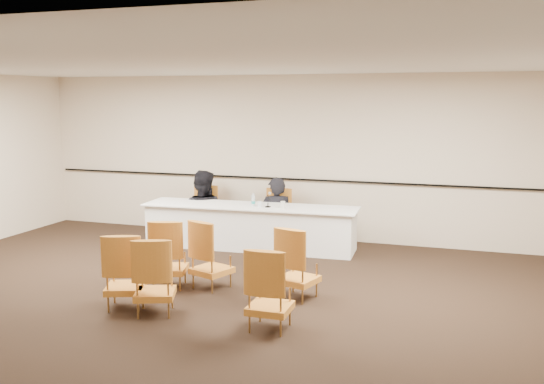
# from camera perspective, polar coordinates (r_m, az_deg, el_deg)

# --- Properties ---
(floor) EXTENTS (10.00, 10.00, 0.00)m
(floor) POSITION_cam_1_polar(r_m,az_deg,el_deg) (7.82, -7.07, -10.45)
(floor) COLOR black
(floor) RESTS_ON ground
(ceiling) EXTENTS (10.00, 10.00, 0.00)m
(ceiling) POSITION_cam_1_polar(r_m,az_deg,el_deg) (7.40, -7.52, 12.07)
(ceiling) COLOR silver
(ceiling) RESTS_ON ground
(wall_back) EXTENTS (10.00, 0.04, 3.00)m
(wall_back) POSITION_cam_1_polar(r_m,az_deg,el_deg) (11.17, 1.66, 3.30)
(wall_back) COLOR beige
(wall_back) RESTS_ON ground
(wall_rail) EXTENTS (9.80, 0.04, 0.03)m
(wall_rail) POSITION_cam_1_polar(r_m,az_deg,el_deg) (11.18, 1.60, 1.24)
(wall_rail) COLOR black
(wall_rail) RESTS_ON wall_back
(panel_table) EXTENTS (3.77, 1.07, 0.75)m
(panel_table) POSITION_cam_1_polar(r_m,az_deg,el_deg) (10.49, -2.08, -3.29)
(panel_table) COLOR white
(panel_table) RESTS_ON ground
(panelist_main) EXTENTS (0.72, 0.59, 1.68)m
(panelist_main) POSITION_cam_1_polar(r_m,az_deg,el_deg) (10.94, 0.40, -2.96)
(panelist_main) COLOR black
(panelist_main) RESTS_ON ground
(panelist_main_chair) EXTENTS (0.53, 0.53, 0.95)m
(panelist_main_chair) POSITION_cam_1_polar(r_m,az_deg,el_deg) (10.91, 0.40, -2.27)
(panelist_main_chair) COLOR #A8641E
(panelist_main_chair) RESTS_ON ground
(panelist_second) EXTENTS (0.96, 0.78, 1.83)m
(panelist_second) POSITION_cam_1_polar(r_m,az_deg,el_deg) (11.38, -6.57, -2.54)
(panelist_second) COLOR black
(panelist_second) RESTS_ON ground
(panelist_second_chair) EXTENTS (0.53, 0.53, 0.95)m
(panelist_second_chair) POSITION_cam_1_polar(r_m,az_deg,el_deg) (11.35, -6.58, -1.89)
(panelist_second_chair) COLOR #A8641E
(panelist_second_chair) RESTS_ON ground
(papers) EXTENTS (0.34, 0.28, 0.00)m
(papers) POSITION_cam_1_polar(r_m,az_deg,el_deg) (10.25, 0.51, -1.44)
(papers) COLOR white
(papers) RESTS_ON panel_table
(microphone) EXTENTS (0.10, 0.19, 0.25)m
(microphone) POSITION_cam_1_polar(r_m,az_deg,el_deg) (10.22, -0.39, -0.76)
(microphone) COLOR black
(microphone) RESTS_ON panel_table
(water_bottle) EXTENTS (0.07, 0.07, 0.22)m
(water_bottle) POSITION_cam_1_polar(r_m,az_deg,el_deg) (10.37, -1.78, -0.72)
(water_bottle) COLOR teal
(water_bottle) RESTS_ON panel_table
(drinking_glass) EXTENTS (0.07, 0.07, 0.10)m
(drinking_glass) POSITION_cam_1_polar(r_m,az_deg,el_deg) (10.25, -1.17, -1.16)
(drinking_glass) COLOR white
(drinking_glass) RESTS_ON panel_table
(coffee_cup) EXTENTS (0.09, 0.09, 0.12)m
(coffee_cup) POSITION_cam_1_polar(r_m,az_deg,el_deg) (10.13, 1.03, -1.22)
(coffee_cup) COLOR silver
(coffee_cup) RESTS_ON panel_table
(aud_chair_front_left) EXTENTS (0.62, 0.62, 0.95)m
(aud_chair_front_left) POSITION_cam_1_polar(r_m,az_deg,el_deg) (8.44, -9.67, -5.69)
(aud_chair_front_left) COLOR #A8641E
(aud_chair_front_left) RESTS_ON ground
(aud_chair_front_mid) EXTENTS (0.64, 0.64, 0.95)m
(aud_chair_front_mid) POSITION_cam_1_polar(r_m,az_deg,el_deg) (8.31, -5.71, -5.83)
(aud_chair_front_mid) COLOR #A8641E
(aud_chair_front_mid) RESTS_ON ground
(aud_chair_front_right) EXTENTS (0.61, 0.61, 0.95)m
(aud_chair_front_right) POSITION_cam_1_polar(r_m,az_deg,el_deg) (7.86, 2.44, -6.66)
(aud_chair_front_right) COLOR #A8641E
(aud_chair_front_right) RESTS_ON ground
(aud_chair_back_left) EXTENTS (0.65, 0.65, 0.95)m
(aud_chair_back_left) POSITION_cam_1_polar(r_m,az_deg,el_deg) (7.73, -13.67, -7.16)
(aud_chair_back_left) COLOR #A8641E
(aud_chair_back_left) RESTS_ON ground
(aud_chair_back_mid) EXTENTS (0.65, 0.65, 0.95)m
(aud_chair_back_mid) POSITION_cam_1_polar(r_m,az_deg,el_deg) (7.43, -10.99, -7.72)
(aud_chair_back_mid) COLOR #A8641E
(aud_chair_back_mid) RESTS_ON ground
(aud_chair_back_right) EXTENTS (0.51, 0.51, 0.95)m
(aud_chair_back_right) POSITION_cam_1_polar(r_m,az_deg,el_deg) (6.83, -0.19, -9.05)
(aud_chair_back_right) COLOR #A8641E
(aud_chair_back_right) RESTS_ON ground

